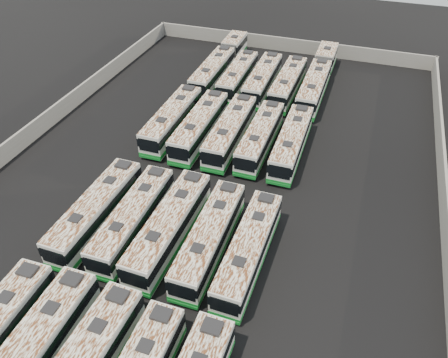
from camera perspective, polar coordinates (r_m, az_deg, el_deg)
The scene contains 18 objects.
ground at distance 44.87m, azimuth -1.86°, elevation -0.58°, with size 140.00×140.00×0.00m, color black.
perimeter_wall at distance 44.18m, azimuth -1.88°, elevation 0.53°, with size 45.20×73.20×2.20m.
bus_front_left at distance 32.92m, azimuth -23.96°, elevation -20.40°, with size 2.78×12.56×3.53m.
bus_midfront_far_left at distance 40.77m, azimuth -16.31°, elevation -4.00°, with size 2.74×12.30×3.46m.
bus_midfront_left at distance 39.28m, azimuth -11.75°, elevation -5.06°, with size 2.72×12.05×3.39m.
bus_midfront_center at distance 37.90m, azimuth -7.14°, elevation -6.22°, with size 2.85×12.58×3.53m.
bus_midfront_right at distance 36.83m, azimuth -1.90°, elevation -7.69°, with size 2.67×12.10×3.40m.
bus_midfront_far_right at distance 35.96m, azimuth 3.24°, elevation -9.26°, with size 2.66×11.97×3.37m.
bus_midback_far_left at distance 52.07m, azimuth -6.77°, elevation 7.71°, with size 2.74×12.53×3.53m.
bus_midback_left at distance 50.55m, azimuth -3.20°, elevation 6.90°, with size 2.70×12.54×3.53m.
bus_midback_center at distance 49.62m, azimuth 0.82°, elevation 6.29°, with size 2.78×12.52×3.52m.
bus_midback_right at distance 48.91m, azimuth 4.74°, elevation 5.51°, with size 2.56×11.97×3.37m.
bus_midback_far_right at distance 48.34m, azimuth 8.81°, elevation 4.75°, with size 2.68×12.15×3.42m.
bus_back_far_left at distance 66.00m, azimuth -0.49°, elevation 14.91°, with size 2.77×19.19×3.48m.
bus_back_left at distance 62.15m, azimuth 1.81°, elevation 13.26°, with size 2.67×11.98×3.37m.
bus_back_center at distance 61.23m, azimuth 5.05°, elevation 12.79°, with size 2.77×12.41×3.49m.
bus_back_right at distance 60.62m, azimuth 8.32°, elevation 12.23°, with size 2.75×12.27×3.45m.
bus_back_far_right at distance 62.98m, azimuth 12.18°, elevation 12.86°, with size 2.68×19.47×3.53m.
Camera 1 is at (12.75, -32.33, 28.39)m, focal length 35.00 mm.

